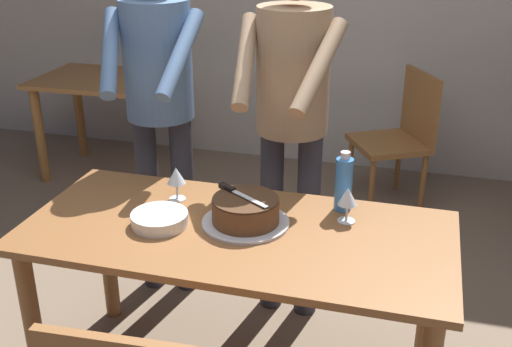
% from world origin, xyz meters
% --- Properties ---
extents(main_dining_table, '(1.64, 0.76, 0.75)m').
position_xyz_m(main_dining_table, '(0.00, 0.00, 0.63)').
color(main_dining_table, brown).
rests_on(main_dining_table, ground_plane).
extents(cake_on_platter, '(0.34, 0.34, 0.11)m').
position_xyz_m(cake_on_platter, '(0.02, 0.05, 0.80)').
color(cake_on_platter, silver).
rests_on(cake_on_platter, main_dining_table).
extents(cake_knife, '(0.24, 0.16, 0.02)m').
position_xyz_m(cake_knife, '(-0.04, 0.09, 0.87)').
color(cake_knife, silver).
rests_on(cake_knife, cake_on_platter).
extents(plate_stack, '(0.22, 0.22, 0.05)m').
position_xyz_m(plate_stack, '(-0.29, -0.05, 0.78)').
color(plate_stack, white).
rests_on(plate_stack, main_dining_table).
extents(wine_glass_near, '(0.08, 0.08, 0.14)m').
position_xyz_m(wine_glass_near, '(0.39, 0.18, 0.85)').
color(wine_glass_near, silver).
rests_on(wine_glass_near, main_dining_table).
extents(wine_glass_far, '(0.08, 0.08, 0.14)m').
position_xyz_m(wine_glass_far, '(-0.32, 0.18, 0.85)').
color(wine_glass_far, silver).
rests_on(wine_glass_far, main_dining_table).
extents(water_bottle, '(0.07, 0.07, 0.25)m').
position_xyz_m(water_bottle, '(0.36, 0.28, 0.86)').
color(water_bottle, '#387AC6').
rests_on(water_bottle, main_dining_table).
extents(person_cutting_cake, '(0.47, 0.56, 1.72)m').
position_xyz_m(person_cutting_cake, '(0.08, 0.59, 1.08)').
color(person_cutting_cake, '#2D2D38').
rests_on(person_cutting_cake, ground_plane).
extents(person_standing_beside, '(0.46, 0.57, 1.72)m').
position_xyz_m(person_standing_beside, '(-0.57, 0.62, 1.08)').
color(person_standing_beside, '#2D2D38').
rests_on(person_standing_beside, ground_plane).
extents(background_table, '(1.00, 0.70, 0.74)m').
position_xyz_m(background_table, '(-1.57, 1.93, 0.58)').
color(background_table, '#9E6633').
rests_on(background_table, ground_plane).
extents(background_chair_0, '(0.60, 0.60, 0.90)m').
position_xyz_m(background_chair_0, '(0.51, 1.99, 0.49)').
color(background_chair_0, '#9E6633').
rests_on(background_chair_0, ground_plane).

